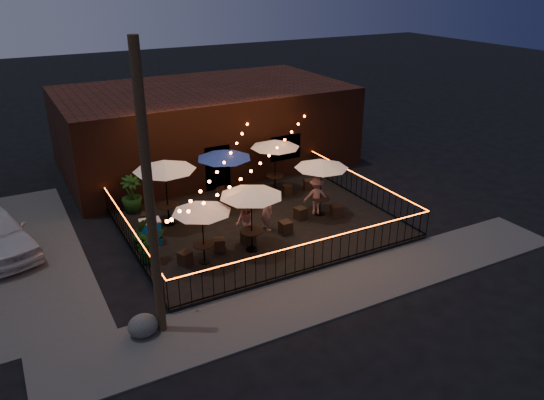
{
  "coord_description": "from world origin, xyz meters",
  "views": [
    {
      "loc": [
        -8.5,
        -14.82,
        9.28
      ],
      "look_at": [
        0.5,
        1.82,
        1.1
      ],
      "focal_mm": 35.0,
      "sensor_mm": 36.0,
      "label": 1
    }
  ],
  "objects_px": {
    "cafe_table_0": "(202,209)",
    "cafe_table_5": "(275,144)",
    "cafe_table_4": "(321,164)",
    "boulder": "(143,326)",
    "cooler": "(151,232)",
    "cafe_table_2": "(251,192)",
    "utility_pole": "(149,200)",
    "cafe_table_1": "(164,166)",
    "cafe_table_3": "(224,155)"
  },
  "relations": [
    {
      "from": "cafe_table_0",
      "to": "cafe_table_5",
      "type": "relative_size",
      "value": 0.81
    },
    {
      "from": "cafe_table_4",
      "to": "boulder",
      "type": "distance_m",
      "value": 9.65
    },
    {
      "from": "cafe_table_4",
      "to": "cooler",
      "type": "distance_m",
      "value": 7.03
    },
    {
      "from": "cafe_table_4",
      "to": "cooler",
      "type": "bearing_deg",
      "value": 173.71
    },
    {
      "from": "cafe_table_5",
      "to": "cooler",
      "type": "distance_m",
      "value": 7.01
    },
    {
      "from": "cafe_table_2",
      "to": "cooler",
      "type": "bearing_deg",
      "value": 144.52
    },
    {
      "from": "cafe_table_4",
      "to": "cooler",
      "type": "relative_size",
      "value": 2.74
    },
    {
      "from": "utility_pole",
      "to": "cafe_table_4",
      "type": "bearing_deg",
      "value": 27.5
    },
    {
      "from": "cafe_table_5",
      "to": "boulder",
      "type": "xyz_separation_m",
      "value": [
        -8.09,
        -7.22,
        -2.0
      ]
    },
    {
      "from": "cafe_table_0",
      "to": "cafe_table_4",
      "type": "bearing_deg",
      "value": 13.97
    },
    {
      "from": "cafe_table_2",
      "to": "cafe_table_5",
      "type": "distance_m",
      "value": 5.61
    },
    {
      "from": "cafe_table_1",
      "to": "cooler",
      "type": "bearing_deg",
      "value": -129.77
    },
    {
      "from": "cafe_table_4",
      "to": "cafe_table_5",
      "type": "xyz_separation_m",
      "value": [
        -0.4,
        3.08,
        0.04
      ]
    },
    {
      "from": "cafe_table_0",
      "to": "cafe_table_4",
      "type": "relative_size",
      "value": 0.86
    },
    {
      "from": "cafe_table_0",
      "to": "cafe_table_2",
      "type": "distance_m",
      "value": 1.82
    },
    {
      "from": "utility_pole",
      "to": "boulder",
      "type": "xyz_separation_m",
      "value": [
        -0.52,
        0.0,
        -3.66
      ]
    },
    {
      "from": "cafe_table_4",
      "to": "cafe_table_5",
      "type": "height_order",
      "value": "cafe_table_5"
    },
    {
      "from": "cafe_table_3",
      "to": "cafe_table_5",
      "type": "height_order",
      "value": "cafe_table_3"
    },
    {
      "from": "cafe_table_0",
      "to": "cooler",
      "type": "height_order",
      "value": "cafe_table_0"
    },
    {
      "from": "cafe_table_0",
      "to": "cafe_table_1",
      "type": "distance_m",
      "value": 3.46
    },
    {
      "from": "utility_pole",
      "to": "cafe_table_5",
      "type": "height_order",
      "value": "utility_pole"
    },
    {
      "from": "cafe_table_3",
      "to": "cafe_table_0",
      "type": "bearing_deg",
      "value": -122.7
    },
    {
      "from": "cafe_table_2",
      "to": "boulder",
      "type": "height_order",
      "value": "cafe_table_2"
    },
    {
      "from": "cafe_table_3",
      "to": "cafe_table_5",
      "type": "distance_m",
      "value": 2.69
    },
    {
      "from": "utility_pole",
      "to": "cafe_table_0",
      "type": "relative_size",
      "value": 3.55
    },
    {
      "from": "cafe_table_0",
      "to": "cafe_table_2",
      "type": "height_order",
      "value": "cafe_table_2"
    },
    {
      "from": "boulder",
      "to": "cafe_table_0",
      "type": "bearing_deg",
      "value": 43.5
    },
    {
      "from": "cafe_table_1",
      "to": "cafe_table_4",
      "type": "distance_m",
      "value": 6.07
    },
    {
      "from": "cafe_table_5",
      "to": "cafe_table_0",
      "type": "bearing_deg",
      "value": -139.28
    },
    {
      "from": "cafe_table_1",
      "to": "cafe_table_4",
      "type": "bearing_deg",
      "value": -19.76
    },
    {
      "from": "utility_pole",
      "to": "cafe_table_5",
      "type": "relative_size",
      "value": 2.87
    },
    {
      "from": "cafe_table_2",
      "to": "cafe_table_4",
      "type": "bearing_deg",
      "value": 20.28
    },
    {
      "from": "utility_pole",
      "to": "cooler",
      "type": "distance_m",
      "value": 6.06
    },
    {
      "from": "cooler",
      "to": "cafe_table_3",
      "type": "bearing_deg",
      "value": 30.81
    },
    {
      "from": "utility_pole",
      "to": "cafe_table_4",
      "type": "xyz_separation_m",
      "value": [
        7.97,
        4.15,
        -1.69
      ]
    },
    {
      "from": "cafe_table_2",
      "to": "cafe_table_3",
      "type": "xyz_separation_m",
      "value": [
        0.74,
        3.97,
        0.05
      ]
    },
    {
      "from": "cafe_table_1",
      "to": "cooler",
      "type": "relative_size",
      "value": 3.07
    },
    {
      "from": "cafe_table_0",
      "to": "cafe_table_3",
      "type": "distance_m",
      "value": 4.72
    },
    {
      "from": "cafe_table_2",
      "to": "cafe_table_5",
      "type": "bearing_deg",
      "value": 52.92
    },
    {
      "from": "cafe_table_3",
      "to": "cooler",
      "type": "xyz_separation_m",
      "value": [
        -3.75,
        -1.83,
        -1.79
      ]
    },
    {
      "from": "cooler",
      "to": "boulder",
      "type": "height_order",
      "value": "cooler"
    },
    {
      "from": "cafe_table_0",
      "to": "cafe_table_5",
      "type": "bearing_deg",
      "value": 40.72
    },
    {
      "from": "cafe_table_2",
      "to": "cafe_table_3",
      "type": "bearing_deg",
      "value": 79.48
    },
    {
      "from": "cafe_table_0",
      "to": "cafe_table_5",
      "type": "xyz_separation_m",
      "value": [
        5.19,
        4.47,
        0.19
      ]
    },
    {
      "from": "cafe_table_3",
      "to": "cafe_table_1",
      "type": "bearing_deg",
      "value": -168.79
    },
    {
      "from": "cafe_table_5",
      "to": "cooler",
      "type": "height_order",
      "value": "cafe_table_5"
    },
    {
      "from": "cafe_table_0",
      "to": "cafe_table_2",
      "type": "xyz_separation_m",
      "value": [
        1.81,
        -0.01,
        0.23
      ]
    },
    {
      "from": "cafe_table_0",
      "to": "cafe_table_1",
      "type": "height_order",
      "value": "cafe_table_1"
    },
    {
      "from": "cafe_table_5",
      "to": "cafe_table_3",
      "type": "bearing_deg",
      "value": -169.26
    },
    {
      "from": "cafe_table_0",
      "to": "cafe_table_2",
      "type": "relative_size",
      "value": 0.92
    }
  ]
}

